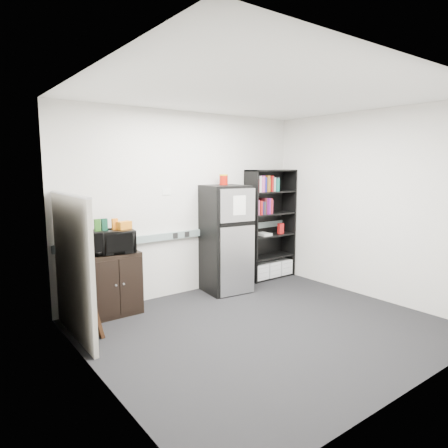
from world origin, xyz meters
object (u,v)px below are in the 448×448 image
cubicle_partition (73,267)px  cabinet (113,284)px  bookshelf (270,225)px  refrigerator (225,239)px  microwave (112,242)px

cubicle_partition → cabinet: cubicle_partition is taller
bookshelf → refrigerator: bearing=-172.3°
cabinet → microwave: size_ratio=1.54×
bookshelf → cubicle_partition: (-3.43, -0.49, -0.10)m
bookshelf → cabinet: size_ratio=2.26×
cabinet → refrigerator: refrigerator is taller
microwave → refrigerator: size_ratio=0.33×
cabinet → microwave: (0.00, -0.02, 0.56)m
cubicle_partition → refrigerator: (2.36, 0.34, 0.00)m
bookshelf → refrigerator: (-1.07, -0.14, -0.10)m
cabinet → refrigerator: (1.75, -0.08, 0.40)m
microwave → cubicle_partition: bearing=-138.2°
cubicle_partition → cabinet: bearing=34.6°
cabinet → cubicle_partition: bearing=-145.4°
cubicle_partition → microwave: cubicle_partition is taller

